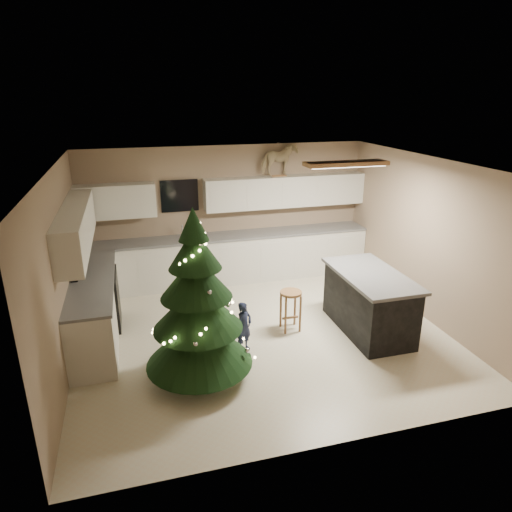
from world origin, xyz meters
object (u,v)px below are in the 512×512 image
christmas_tree (197,312)px  rocking_horse (279,160)px  toddler (244,327)px  bar_stool (291,301)px  island (369,302)px

christmas_tree → rocking_horse: (2.11, 3.20, 1.38)m
christmas_tree → toddler: christmas_tree is taller
christmas_tree → toddler: bearing=32.7°
bar_stool → toddler: toddler is taller
rocking_horse → island: bearing=177.1°
island → bar_stool: island is taller
christmas_tree → rocking_horse: size_ratio=3.00×
christmas_tree → rocking_horse: rocking_horse is taller
island → christmas_tree: (-2.72, -0.53, 0.46)m
island → christmas_tree: 2.81m
rocking_horse → christmas_tree: bearing=130.7°
bar_stool → christmas_tree: size_ratio=0.28×
island → rocking_horse: bearing=102.9°
christmas_tree → bar_stool: bearing=29.2°
island → toddler: bearing=-177.8°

